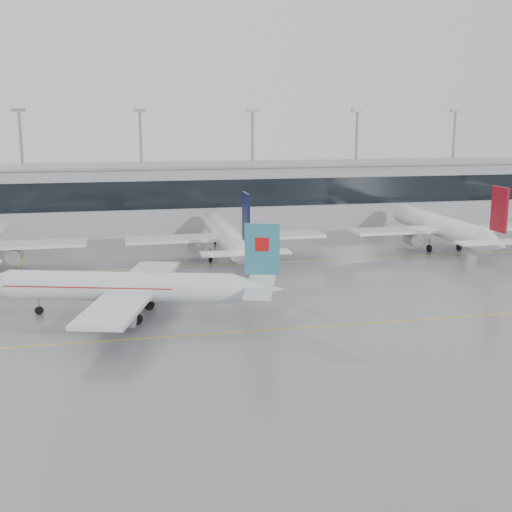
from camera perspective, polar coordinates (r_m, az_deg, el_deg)
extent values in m
plane|color=gray|center=(64.67, 2.20, -6.52)|extent=(320.00, 320.00, 0.00)
cube|color=gold|center=(64.66, 2.20, -6.51)|extent=(120.00, 0.25, 0.01)
cube|color=gold|center=(93.00, -2.28, -0.74)|extent=(120.00, 0.25, 0.01)
cube|color=#A3A2A6|center=(123.23, -4.79, 5.21)|extent=(180.00, 15.00, 12.00)
cube|color=black|center=(115.62, -4.34, 5.52)|extent=(180.00, 0.20, 5.00)
cube|color=gray|center=(122.65, -4.85, 8.09)|extent=(182.00, 16.00, 0.40)
cylinder|color=gray|center=(129.07, -19.99, 7.07)|extent=(0.50, 0.50, 22.00)
cube|color=gray|center=(128.73, -20.36, 12.08)|extent=(2.40, 1.00, 0.60)
cylinder|color=gray|center=(127.87, -10.11, 7.56)|extent=(0.50, 0.50, 22.00)
cube|color=gray|center=(127.52, -10.30, 12.63)|extent=(2.40, 1.00, 0.60)
cylinder|color=gray|center=(130.42, -0.32, 7.83)|extent=(0.50, 0.50, 22.00)
cube|color=gray|center=(130.08, -0.33, 12.80)|extent=(2.40, 1.00, 0.60)
cylinder|color=gray|center=(136.51, 8.85, 7.88)|extent=(0.50, 0.50, 22.00)
cube|color=gray|center=(136.19, 9.01, 12.63)|extent=(2.40, 1.00, 0.60)
cylinder|color=gray|center=(145.71, 17.05, 7.75)|extent=(0.50, 0.50, 22.00)
cube|color=gray|center=(145.40, 17.33, 12.19)|extent=(2.40, 1.00, 0.60)
cylinder|color=silver|center=(69.30, -12.05, -2.65)|extent=(23.79, 9.61, 3.13)
cone|color=silver|center=(66.73, 0.20, -2.95)|extent=(6.25, 4.56, 3.13)
cube|color=silver|center=(69.00, -10.84, -3.01)|extent=(11.96, 26.22, 0.45)
cube|color=silver|center=(66.64, 0.37, -2.70)|extent=(5.44, 10.33, 0.25)
cube|color=teal|center=(65.74, 0.55, 0.61)|extent=(3.56, 1.33, 5.34)
cylinder|color=#9E9EA8|center=(65.12, -12.30, -5.36)|extent=(4.04, 3.01, 2.10)
cylinder|color=#9E9EA8|center=(73.99, -10.22, -3.16)|extent=(4.04, 3.01, 2.10)
cylinder|color=gray|center=(72.85, -18.75, -4.12)|extent=(0.20, 0.20, 1.30)
cylinder|color=black|center=(73.03, -18.72, -4.61)|extent=(0.95, 0.54, 0.90)
cylinder|color=gray|center=(66.80, -10.52, -5.03)|extent=(0.24, 0.24, 1.30)
cylinder|color=black|center=(67.00, -10.50, -5.56)|extent=(1.18, 0.74, 1.10)
cylinder|color=gray|center=(71.63, -9.48, -3.82)|extent=(0.24, 0.24, 1.30)
cylinder|color=black|center=(71.81, -9.46, -4.32)|extent=(1.18, 0.74, 1.10)
cube|color=#B70F0F|center=(65.63, 0.55, 1.07)|extent=(1.47, 0.82, 1.40)
cube|color=#B70F0F|center=(70.15, -14.41, -2.42)|extent=(18.17, 8.02, 0.12)
cylinder|color=#9E9EA8|center=(96.50, -20.67, 0.10)|extent=(2.10, 3.60, 2.10)
cylinder|color=white|center=(97.09, -2.79, 2.08)|extent=(3.59, 27.36, 3.59)
cone|color=white|center=(112.40, -4.06, 3.43)|extent=(3.59, 4.00, 3.59)
cone|color=white|center=(81.15, -0.94, 0.11)|extent=(3.59, 5.60, 3.59)
cube|color=white|center=(95.70, -2.64, 1.69)|extent=(29.64, 5.00, 0.45)
cube|color=white|center=(80.89, -0.92, 0.29)|extent=(11.40, 2.80, 0.25)
cube|color=black|center=(79.89, -0.90, 3.46)|extent=(0.35, 3.60, 6.12)
cylinder|color=#9E9EA8|center=(95.84, -5.52, 0.75)|extent=(2.10, 3.60, 2.10)
cylinder|color=#9E9EA8|center=(97.33, 0.11, 0.98)|extent=(2.10, 3.60, 2.10)
cylinder|color=gray|center=(107.94, -3.67, 1.69)|extent=(0.20, 0.20, 1.56)
cylinder|color=black|center=(108.08, -3.67, 1.29)|extent=(0.30, 0.90, 0.90)
cylinder|color=gray|center=(94.75, -4.09, 0.29)|extent=(0.24, 0.24, 1.56)
cylinder|color=black|center=(94.91, -4.08, -0.17)|extent=(0.45, 1.10, 1.10)
cylinder|color=gray|center=(95.57, -1.00, 0.42)|extent=(0.24, 0.24, 1.56)
cylinder|color=black|center=(95.73, -0.99, -0.03)|extent=(0.45, 1.10, 1.10)
cylinder|color=white|center=(108.16, 15.87, 2.66)|extent=(3.59, 27.36, 3.59)
cone|color=white|center=(122.09, 12.48, 3.86)|extent=(3.59, 4.00, 3.59)
cone|color=white|center=(94.12, 20.48, 1.01)|extent=(3.59, 5.60, 3.59)
cube|color=white|center=(106.92, 16.22, 2.32)|extent=(29.64, 5.00, 0.45)
cube|color=white|center=(93.90, 20.55, 1.16)|extent=(11.40, 2.80, 0.25)
cube|color=maroon|center=(93.04, 20.82, 3.90)|extent=(0.35, 3.60, 6.12)
cylinder|color=#9E9EA8|center=(105.46, 13.74, 1.50)|extent=(2.10, 3.60, 2.10)
cylinder|color=#9E9EA8|center=(109.92, 18.27, 1.65)|extent=(2.10, 3.60, 2.10)
cylinder|color=gray|center=(118.00, 13.41, 2.28)|extent=(0.20, 0.20, 1.56)
cylinder|color=black|center=(118.13, 13.39, 1.90)|extent=(0.30, 0.90, 0.90)
cylinder|color=gray|center=(105.21, 15.16, 1.08)|extent=(0.24, 0.24, 1.56)
cylinder|color=black|center=(105.36, 15.13, 0.66)|extent=(0.45, 1.10, 1.10)
cylinder|color=gray|center=(107.65, 17.63, 1.17)|extent=(0.24, 0.24, 1.56)
cylinder|color=black|center=(107.79, 17.60, 0.77)|extent=(0.45, 1.10, 1.10)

